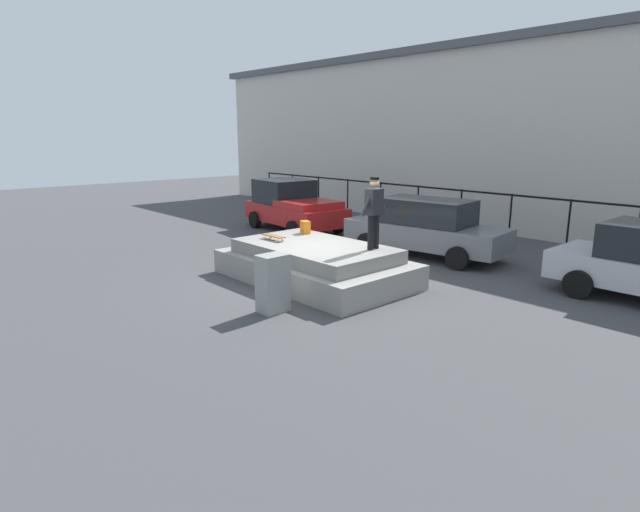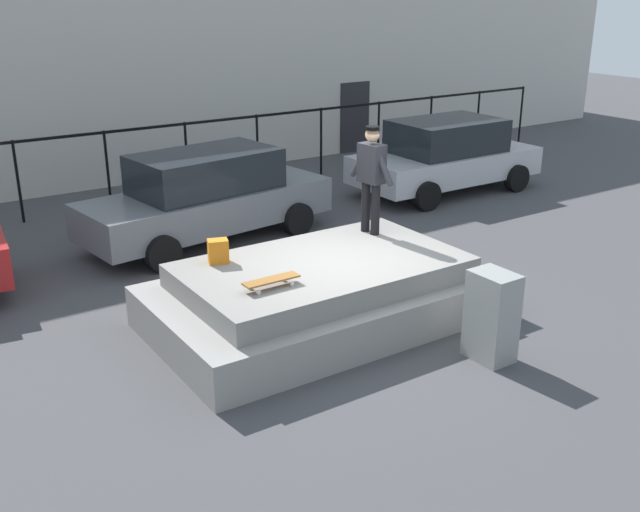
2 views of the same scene
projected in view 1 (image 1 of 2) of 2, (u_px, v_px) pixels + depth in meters
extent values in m
plane|color=#424244|center=(318.00, 284.00, 12.71)|extent=(60.00, 60.00, 0.00)
cube|color=gray|center=(315.00, 269.00, 12.93)|extent=(4.83, 2.84, 0.60)
cube|color=gray|center=(315.00, 251.00, 12.82)|extent=(3.96, 2.33, 0.33)
cylinder|color=black|center=(376.00, 231.00, 12.22)|extent=(0.14, 0.14, 0.82)
cylinder|color=black|center=(371.00, 233.00, 12.06)|extent=(0.14, 0.14, 0.82)
cube|color=#26262B|center=(374.00, 202.00, 11.97)|extent=(0.28, 0.45, 0.60)
cylinder|color=#26262B|center=(381.00, 201.00, 12.17)|extent=(0.13, 0.42, 0.57)
cylinder|color=#26262B|center=(367.00, 203.00, 11.79)|extent=(0.13, 0.42, 0.57)
sphere|color=tan|center=(375.00, 183.00, 11.87)|extent=(0.22, 0.22, 0.22)
cylinder|color=black|center=(375.00, 178.00, 11.85)|extent=(0.23, 0.23, 0.05)
cube|color=brown|center=(273.00, 236.00, 13.25)|extent=(0.78, 0.21, 0.02)
cylinder|color=silver|center=(271.00, 237.00, 13.52)|extent=(0.06, 0.03, 0.06)
cylinder|color=silver|center=(264.00, 238.00, 13.39)|extent=(0.06, 0.03, 0.06)
cylinder|color=silver|center=(283.00, 240.00, 13.16)|extent=(0.06, 0.03, 0.06)
cylinder|color=silver|center=(276.00, 241.00, 13.03)|extent=(0.06, 0.03, 0.06)
cube|color=orange|center=(305.00, 227.00, 14.14)|extent=(0.33, 0.28, 0.34)
cube|color=#B21E1E|center=(295.00, 213.00, 19.60)|extent=(4.58, 2.39, 0.65)
cube|color=black|center=(284.00, 191.00, 20.03)|extent=(2.16, 1.98, 0.89)
cube|color=#B21E1E|center=(308.00, 204.00, 18.80)|extent=(2.17, 2.03, 0.24)
cylinder|color=black|center=(297.00, 215.00, 21.31)|extent=(0.66, 0.29, 0.64)
cylinder|color=black|center=(255.00, 220.00, 20.19)|extent=(0.66, 0.29, 0.64)
cylinder|color=black|center=(338.00, 224.00, 19.16)|extent=(0.66, 0.29, 0.64)
cylinder|color=black|center=(293.00, 230.00, 18.04)|extent=(0.66, 0.29, 0.64)
cube|color=slate|center=(425.00, 234.00, 15.44)|extent=(4.98, 2.33, 0.66)
cube|color=black|center=(426.00, 211.00, 15.28)|extent=(2.81, 1.84, 0.73)
cylinder|color=black|center=(398.00, 235.00, 17.11)|extent=(0.66, 0.30, 0.64)
cylinder|color=black|center=(367.00, 243.00, 15.81)|extent=(0.66, 0.30, 0.64)
cylinder|color=black|center=(485.00, 248.00, 15.23)|extent=(0.66, 0.30, 0.64)
cylinder|color=black|center=(458.00, 258.00, 13.93)|extent=(0.66, 0.30, 0.64)
cylinder|color=black|center=(611.00, 269.00, 12.78)|extent=(0.64, 0.22, 0.64)
cylinder|color=black|center=(578.00, 284.00, 11.51)|extent=(0.64, 0.22, 0.64)
cube|color=gray|center=(273.00, 283.00, 10.59)|extent=(0.45, 0.61, 1.20)
cylinder|color=black|center=(269.00, 189.00, 26.05)|extent=(0.06, 0.06, 1.71)
cylinder|color=black|center=(293.00, 192.00, 24.72)|extent=(0.06, 0.06, 1.71)
cylinder|color=black|center=(319.00, 196.00, 23.39)|extent=(0.06, 0.06, 1.71)
cylinder|color=black|center=(348.00, 199.00, 22.05)|extent=(0.06, 0.06, 1.71)
cylinder|color=black|center=(380.00, 204.00, 20.72)|extent=(0.06, 0.06, 1.71)
cylinder|color=black|center=(418.00, 208.00, 19.39)|extent=(0.06, 0.06, 1.71)
cylinder|color=black|center=(460.00, 214.00, 18.05)|extent=(0.06, 0.06, 1.71)
cylinder|color=black|center=(510.00, 220.00, 16.72)|extent=(0.06, 0.06, 1.71)
cylinder|color=black|center=(568.00, 228.00, 15.39)|extent=(0.06, 0.06, 1.71)
cylinder|color=black|center=(637.00, 237.00, 14.05)|extent=(0.06, 0.06, 1.71)
cube|color=black|center=(486.00, 193.00, 17.20)|extent=(24.00, 0.04, 0.06)
cube|color=beige|center=(565.00, 140.00, 20.49)|extent=(34.79, 7.72, 6.63)
cube|color=#4C4C51|center=(575.00, 47.00, 19.70)|extent=(35.48, 8.11, 0.30)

